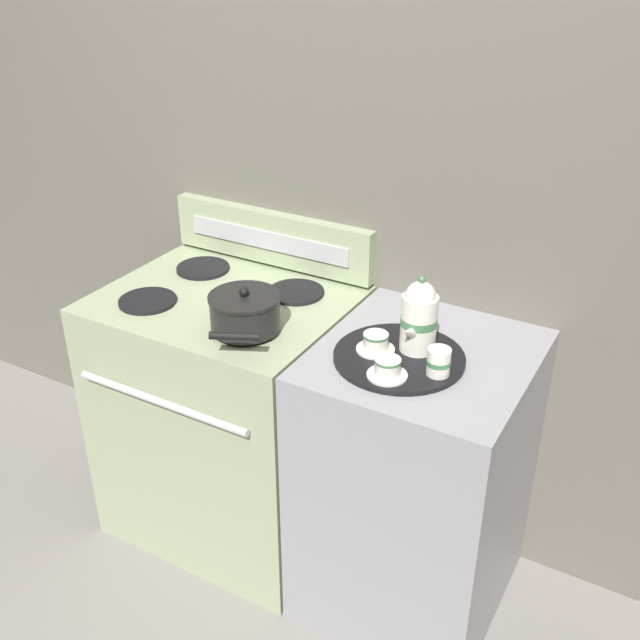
# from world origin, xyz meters

# --- Properties ---
(ground_plane) EXTENTS (6.00, 6.00, 0.00)m
(ground_plane) POSITION_xyz_m (0.00, 0.00, 0.00)
(ground_plane) COLOR gray
(wall_back) EXTENTS (6.00, 0.05, 2.20)m
(wall_back) POSITION_xyz_m (0.00, 0.34, 1.10)
(wall_back) COLOR #666056
(wall_back) RESTS_ON ground
(stove) EXTENTS (0.77, 0.65, 0.92)m
(stove) POSITION_xyz_m (-0.30, -0.00, 0.45)
(stove) COLOR #9EAD84
(stove) RESTS_ON ground
(control_panel) EXTENTS (0.76, 0.05, 0.18)m
(control_panel) POSITION_xyz_m (-0.30, 0.29, 1.01)
(control_panel) COLOR #9EAD84
(control_panel) RESTS_ON stove
(side_counter) EXTENTS (0.58, 0.63, 0.90)m
(side_counter) POSITION_xyz_m (0.39, 0.00, 0.45)
(side_counter) COLOR #939399
(side_counter) RESTS_ON ground
(saucepan) EXTENTS (0.24, 0.30, 0.13)m
(saucepan) POSITION_xyz_m (-0.11, -0.14, 0.97)
(saucepan) COLOR black
(saucepan) RESTS_ON stove
(serving_tray) EXTENTS (0.36, 0.36, 0.01)m
(serving_tray) POSITION_xyz_m (0.34, -0.06, 0.91)
(serving_tray) COLOR black
(serving_tray) RESTS_ON side_counter
(teapot) EXTENTS (0.10, 0.16, 0.22)m
(teapot) POSITION_xyz_m (0.37, -0.01, 1.02)
(teapot) COLOR white
(teapot) RESTS_ON serving_tray
(teacup_left) EXTENTS (0.11, 0.11, 0.05)m
(teacup_left) POSITION_xyz_m (0.27, -0.07, 0.94)
(teacup_left) COLOR white
(teacup_left) RESTS_ON serving_tray
(teacup_right) EXTENTS (0.11, 0.11, 0.05)m
(teacup_right) POSITION_xyz_m (0.36, -0.18, 0.94)
(teacup_right) COLOR white
(teacup_right) RESTS_ON serving_tray
(creamer_jug) EXTENTS (0.06, 0.06, 0.07)m
(creamer_jug) POSITION_xyz_m (0.47, -0.10, 0.95)
(creamer_jug) COLOR white
(creamer_jug) RESTS_ON serving_tray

